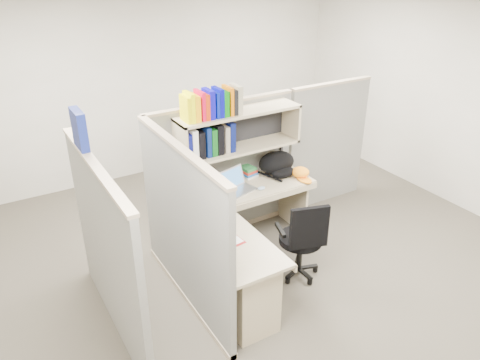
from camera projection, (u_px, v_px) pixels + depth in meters
ground at (264, 270)px, 5.02m from camera, size 6.00×6.00×0.00m
room_shell at (268, 127)px, 4.29m from camera, size 6.00×6.00×6.00m
cubicle at (212, 186)px, 4.79m from camera, size 3.79×1.84×1.95m
desk at (246, 262)px, 4.41m from camera, size 1.74×1.75×0.73m
laptop at (240, 181)px, 5.02m from camera, size 0.41×0.41×0.24m
backpack at (279, 164)px, 5.38m from camera, size 0.45×0.35×0.26m
orange_cap at (300, 172)px, 5.37m from camera, size 0.25×0.28×0.11m
snack_canister at (219, 221)px, 4.41m from camera, size 0.11×0.11×0.10m
tissue_box at (223, 248)px, 3.94m from camera, size 0.14×0.14×0.20m
mouse at (261, 188)px, 5.10m from camera, size 0.11×0.09×0.03m
paper_cup at (235, 180)px, 5.19m from camera, size 0.08×0.08×0.10m
book_stack at (247, 171)px, 5.40m from camera, size 0.20×0.25×0.11m
loose_paper at (225, 238)px, 4.25m from camera, size 0.25×0.31×0.00m
task_chair at (301, 251)px, 4.76m from camera, size 0.53×0.49×0.93m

